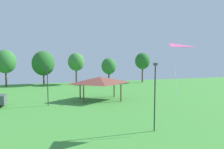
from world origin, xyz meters
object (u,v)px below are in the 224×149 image
object	(u,v)px
treeline_tree_4	(76,62)
treeline_tree_5	(109,66)
kite_flying_7	(169,54)
treeline_tree_6	(143,61)
treeline_tree_2	(5,62)
treeline_tree_3	(43,63)
park_pavilion	(100,80)
light_post_2	(48,83)
light_post_1	(155,93)

from	to	relation	value
treeline_tree_4	treeline_tree_5	distance (m)	7.47
kite_flying_7	treeline_tree_6	xyz separation A→B (m)	(10.71, 32.16, -2.16)
treeline_tree_2	treeline_tree_3	size ratio (longest dim) A/B	1.03
treeline_tree_4	treeline_tree_6	size ratio (longest dim) A/B	1.00
park_pavilion	light_post_2	bearing A→B (deg)	-166.38
treeline_tree_6	park_pavilion	bearing A→B (deg)	-129.34
treeline_tree_2	treeline_tree_6	distance (m)	30.29
kite_flying_7	treeline_tree_3	bearing A→B (deg)	109.14
treeline_tree_2	treeline_tree_4	size ratio (longest dim) A/B	1.10
treeline_tree_2	treeline_tree_5	size ratio (longest dim) A/B	1.31
treeline_tree_5	treeline_tree_6	world-z (taller)	treeline_tree_6
treeline_tree_2	treeline_tree_5	world-z (taller)	treeline_tree_2
light_post_2	treeline_tree_2	size ratio (longest dim) A/B	0.71
kite_flying_7	light_post_2	bearing A→B (deg)	130.65
kite_flying_7	treeline_tree_2	bearing A→B (deg)	120.60
treeline_tree_6	light_post_1	bearing A→B (deg)	-110.69
kite_flying_7	treeline_tree_2	xyz separation A→B (m)	(-19.57, 33.09, -1.95)
park_pavilion	treeline_tree_5	distance (m)	18.32
light_post_1	treeline_tree_3	size ratio (longest dim) A/B	0.86
treeline_tree_3	treeline_tree_4	bearing A→B (deg)	-10.48
kite_flying_7	light_post_1	bearing A→B (deg)	-167.85
kite_flying_7	light_post_2	size ratio (longest dim) A/B	0.74
kite_flying_7	treeline_tree_5	distance (m)	32.45
park_pavilion	light_post_1	size ratio (longest dim) A/B	1.12
kite_flying_7	treeline_tree_3	distance (m)	36.72
kite_flying_7	treeline_tree_2	world-z (taller)	treeline_tree_2
kite_flying_7	light_post_2	distance (m)	17.63
treeline_tree_6	light_post_2	bearing A→B (deg)	-138.80
kite_flying_7	park_pavilion	xyz separation A→B (m)	(-3.46, 14.88, -4.17)
park_pavilion	treeline_tree_4	bearing A→B (deg)	94.43
treeline_tree_4	light_post_2	bearing A→B (deg)	-107.22
treeline_tree_4	treeline_tree_6	bearing A→B (deg)	-4.14
park_pavilion	treeline_tree_5	size ratio (longest dim) A/B	1.22
park_pavilion	treeline_tree_6	xyz separation A→B (m)	(14.17, 17.28, 2.00)
kite_flying_7	treeline_tree_4	world-z (taller)	kite_flying_7
light_post_1	treeline_tree_2	xyz separation A→B (m)	(-18.00, 33.42, 1.67)
treeline_tree_5	kite_flying_7	bearing A→B (deg)	-94.33
light_post_1	treeline_tree_3	bearing A→B (deg)	106.65
treeline_tree_2	kite_flying_7	bearing A→B (deg)	-59.40
light_post_1	treeline_tree_4	world-z (taller)	treeline_tree_4
park_pavilion	treeline_tree_5	world-z (taller)	treeline_tree_5
park_pavilion	treeline_tree_6	size ratio (longest dim) A/B	1.02
treeline_tree_2	treeline_tree_5	bearing A→B (deg)	-2.32
treeline_tree_2	light_post_1	bearing A→B (deg)	-61.69
park_pavilion	treeline_tree_3	xyz separation A→B (m)	(-8.55, 19.73, 1.67)
park_pavilion	treeline_tree_3	size ratio (longest dim) A/B	0.96
park_pavilion	treeline_tree_4	size ratio (longest dim) A/B	1.02
light_post_2	treeline_tree_4	size ratio (longest dim) A/B	0.78
light_post_1	treeline_tree_4	xyz separation A→B (m)	(-3.32, 33.63, 1.39)
treeline_tree_3	treeline_tree_2	bearing A→B (deg)	-168.61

